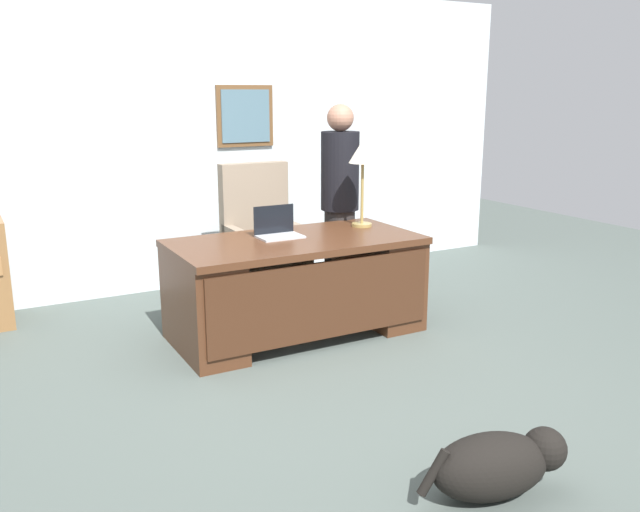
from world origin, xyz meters
The scene contains 8 objects.
ground_plane centered at (0.00, 0.00, 0.00)m, with size 12.00×12.00×0.00m, color #4C5651.
back_wall centered at (0.00, 2.60, 1.35)m, with size 7.00×0.16×2.70m.
desk centered at (0.27, 0.89, 0.40)m, with size 1.80×0.90×0.73m.
armchair centered at (0.37, 1.76, 0.52)m, with size 0.60×0.59×1.19m.
person_standing centered at (0.97, 1.48, 0.87)m, with size 0.32×0.32×1.67m.
dog_lying centered at (0.12, -1.37, 0.16)m, with size 0.72×0.41×0.30m.
laptop centered at (0.18, 1.04, 0.79)m, with size 0.32×0.22×0.22m.
desk_lamp centered at (0.94, 1.08, 1.28)m, with size 0.22×0.22×0.68m.
Camera 1 is at (-1.86, -3.32, 1.77)m, focal length 37.44 mm.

